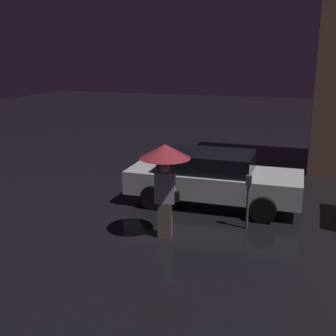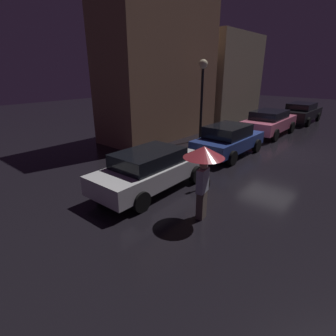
{
  "view_description": "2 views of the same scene",
  "coord_description": "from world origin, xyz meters",
  "px_view_note": "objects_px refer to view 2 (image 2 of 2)",
  "views": [
    {
      "loc": [
        -4.94,
        -8.59,
        3.77
      ],
      "look_at": [
        -7.89,
        0.16,
        1.25
      ],
      "focal_mm": 45.0,
      "sensor_mm": 36.0,
      "label": 1
    },
    {
      "loc": [
        -12.94,
        -4.17,
        3.77
      ],
      "look_at": [
        -7.59,
        0.42,
        1.13
      ],
      "focal_mm": 28.0,
      "sensor_mm": 36.0,
      "label": 2
    }
  ],
  "objects_px": {
    "parked_car_blue": "(228,139)",
    "parked_car_pink": "(269,122)",
    "pedestrian_with_umbrella": "(204,162)",
    "parked_car_black": "(301,112)",
    "parked_car_white": "(152,169)",
    "parking_meter": "(203,168)",
    "street_lamp_near": "(202,82)"
  },
  "relations": [
    {
      "from": "parked_car_blue",
      "to": "parked_car_pink",
      "type": "distance_m",
      "value": 5.36
    },
    {
      "from": "pedestrian_with_umbrella",
      "to": "parked_car_black",
      "type": "bearing_deg",
      "value": -3.04
    },
    {
      "from": "parked_car_pink",
      "to": "parked_car_black",
      "type": "relative_size",
      "value": 1.0
    },
    {
      "from": "parked_car_white",
      "to": "parking_meter",
      "type": "distance_m",
      "value": 1.7
    },
    {
      "from": "parking_meter",
      "to": "street_lamp_near",
      "type": "bearing_deg",
      "value": 34.84
    },
    {
      "from": "parked_car_white",
      "to": "pedestrian_with_umbrella",
      "type": "height_order",
      "value": "pedestrian_with_umbrella"
    },
    {
      "from": "parked_car_blue",
      "to": "parking_meter",
      "type": "bearing_deg",
      "value": -162.43
    },
    {
      "from": "parking_meter",
      "to": "parked_car_white",
      "type": "bearing_deg",
      "value": 129.98
    },
    {
      "from": "parked_car_white",
      "to": "parked_car_pink",
      "type": "relative_size",
      "value": 0.93
    },
    {
      "from": "parked_car_pink",
      "to": "street_lamp_near",
      "type": "relative_size",
      "value": 1.09
    },
    {
      "from": "parked_car_white",
      "to": "pedestrian_with_umbrella",
      "type": "bearing_deg",
      "value": -102.77
    },
    {
      "from": "parking_meter",
      "to": "street_lamp_near",
      "type": "height_order",
      "value": "street_lamp_near"
    },
    {
      "from": "parking_meter",
      "to": "parked_car_pink",
      "type": "bearing_deg",
      "value": 8.19
    },
    {
      "from": "parked_car_blue",
      "to": "parked_car_pink",
      "type": "xyz_separation_m",
      "value": [
        5.36,
        0.1,
        0.06
      ]
    },
    {
      "from": "parked_car_black",
      "to": "pedestrian_with_umbrella",
      "type": "relative_size",
      "value": 2.34
    },
    {
      "from": "parked_car_blue",
      "to": "parking_meter",
      "type": "height_order",
      "value": "parked_car_blue"
    },
    {
      "from": "parked_car_pink",
      "to": "street_lamp_near",
      "type": "xyz_separation_m",
      "value": [
        -3.96,
        2.42,
        2.4
      ]
    },
    {
      "from": "parked_car_black",
      "to": "street_lamp_near",
      "type": "relative_size",
      "value": 1.09
    },
    {
      "from": "street_lamp_near",
      "to": "parked_car_blue",
      "type": "bearing_deg",
      "value": -119.05
    },
    {
      "from": "parked_car_pink",
      "to": "pedestrian_with_umbrella",
      "type": "distance_m",
      "value": 11.22
    },
    {
      "from": "parked_car_blue",
      "to": "pedestrian_with_umbrella",
      "type": "xyz_separation_m",
      "value": [
        -5.58,
        -2.24,
        0.87
      ]
    },
    {
      "from": "parked_car_white",
      "to": "street_lamp_near",
      "type": "height_order",
      "value": "street_lamp_near"
    },
    {
      "from": "parked_car_pink",
      "to": "street_lamp_near",
      "type": "bearing_deg",
      "value": 148.0
    },
    {
      "from": "parked_car_black",
      "to": "pedestrian_with_umbrella",
      "type": "xyz_separation_m",
      "value": [
        -16.7,
        -2.06,
        0.84
      ]
    },
    {
      "from": "parked_car_white",
      "to": "pedestrian_with_umbrella",
      "type": "relative_size",
      "value": 2.18
    },
    {
      "from": "parked_car_blue",
      "to": "street_lamp_near",
      "type": "relative_size",
      "value": 0.94
    },
    {
      "from": "pedestrian_with_umbrella",
      "to": "street_lamp_near",
      "type": "distance_m",
      "value": 8.6
    },
    {
      "from": "parked_car_blue",
      "to": "pedestrian_with_umbrella",
      "type": "relative_size",
      "value": 2.02
    },
    {
      "from": "parked_car_pink",
      "to": "street_lamp_near",
      "type": "height_order",
      "value": "street_lamp_near"
    },
    {
      "from": "pedestrian_with_umbrella",
      "to": "parked_car_blue",
      "type": "bearing_deg",
      "value": 11.8
    },
    {
      "from": "parked_car_blue",
      "to": "parked_car_black",
      "type": "bearing_deg",
      "value": -0.63
    },
    {
      "from": "parked_car_black",
      "to": "parking_meter",
      "type": "bearing_deg",
      "value": -175.01
    }
  ]
}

